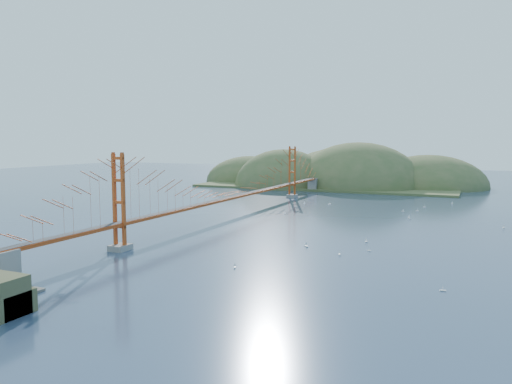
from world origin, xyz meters
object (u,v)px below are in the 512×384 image
at_px(bridge, 233,175).
at_px(sailboat_0, 339,254).
at_px(sailboat_1, 409,218).
at_px(sailboat_2, 369,250).

distance_m(bridge, sailboat_0, 33.47).
relative_size(bridge, sailboat_1, 127.47).
height_order(sailboat_1, sailboat_2, sailboat_1).
xyz_separation_m(sailboat_0, sailboat_2, (2.72, 3.33, -0.00)).
relative_size(sailboat_1, sailboat_2, 1.34).
bearing_deg(sailboat_2, bridge, 145.91).
bearing_deg(bridge, sailboat_2, -34.09).
bearing_deg(sailboat_1, bridge, -162.63).
height_order(bridge, sailboat_2, bridge).
bearing_deg(sailboat_0, sailboat_1, 82.68).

